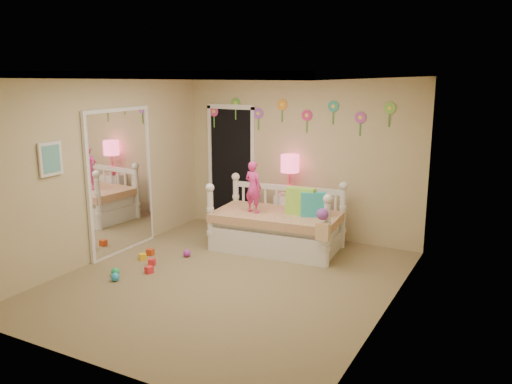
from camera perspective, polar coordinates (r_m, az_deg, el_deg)
The scene contains 18 objects.
floor at distance 6.77m, azimuth -3.17°, elevation -9.61°, with size 4.00×4.50×0.01m, color #7F684C.
ceiling at distance 6.26m, azimuth -3.48°, elevation 12.96°, with size 4.00×4.50×0.01m, color white.
back_wall at distance 8.36m, azimuth 4.71°, elevation 3.97°, with size 4.00×0.01×2.60m, color tan.
left_wall at distance 7.61m, azimuth -16.33°, elevation 2.60°, with size 0.01×4.50×2.60m, color tan.
right_wall at distance 5.64m, azimuth 14.34°, elevation -0.75°, with size 0.01×4.50×2.60m, color tan.
crown_molding at distance 6.26m, azimuth -3.47°, elevation 12.68°, with size 4.00×4.50×0.06m, color white, non-canonical shape.
daybed at distance 7.78m, azimuth 2.30°, elevation -2.65°, with size 1.87×1.00×1.01m, color white, non-canonical shape.
pillow_turquoise at distance 7.55m, azimuth 6.25°, elevation -1.35°, with size 0.36×0.12×0.36m, color #23B3A5.
pillow_lime at distance 7.62m, azimuth 4.88°, elevation -1.02°, with size 0.42×0.16×0.40m, color #9FE545.
child at distance 7.68m, azimuth -0.31°, elevation 0.55°, with size 0.28×0.18×0.77m, color #F1369B.
nightstand at distance 8.43m, azimuth 3.63°, elevation -2.59°, with size 0.41×0.31×0.69m, color white.
table_lamp at distance 8.26m, azimuth 3.71°, elevation 2.57°, with size 0.29×0.29×0.64m.
closet_doorway at distance 8.95m, azimuth -2.73°, elevation 2.87°, with size 0.90×0.04×2.07m, color black.
flower_decals at distance 8.31m, azimuth 4.19°, elevation 8.37°, with size 3.40×0.02×0.50m, color #B2668C, non-canonical shape.
mirror_closet at distance 7.84m, azimuth -14.48°, elevation 1.14°, with size 0.07×1.30×2.10m, color white.
wall_picture at distance 6.94m, azimuth -21.44°, elevation 3.37°, with size 0.05×0.34×0.42m, color white.
hanging_bag at distance 6.98m, azimuth 7.15°, elevation -3.64°, with size 0.20×0.16×0.36m, color beige, non-canonical shape.
toy_scatter at distance 7.40m, azimuth -12.96°, elevation -7.48°, with size 0.80×1.30×0.11m, color #996666, non-canonical shape.
Camera 1 is at (3.26, -5.34, 2.59)m, focal length 36.80 mm.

